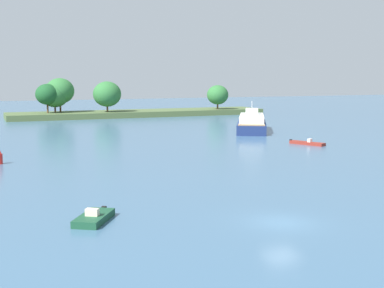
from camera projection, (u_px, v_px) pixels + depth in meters
name	position (u px, v px, depth m)	size (l,w,h in m)	color
ground_plane	(281.00, 223.00, 35.88)	(400.00, 400.00, 0.00)	#3D607F
treeline_island	(116.00, 103.00, 130.45)	(65.98, 12.27, 9.75)	#4C6038
fishing_skiff	(94.00, 218.00, 36.12)	(3.64, 4.32, 1.00)	#19472D
small_motorboat	(307.00, 143.00, 77.07)	(3.38, 5.62, 0.93)	maroon
white_riverboat	(252.00, 124.00, 95.90)	(12.43, 16.68, 5.54)	navy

